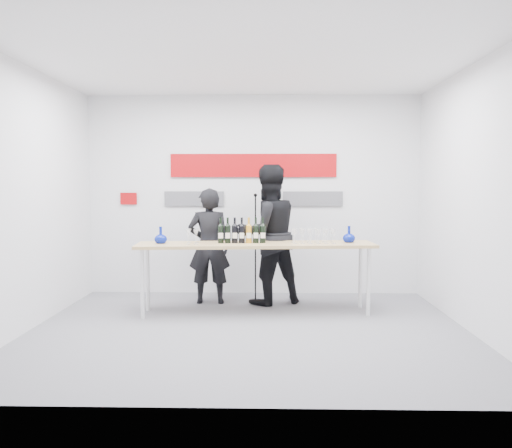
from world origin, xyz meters
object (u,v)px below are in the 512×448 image
mic_stand (255,269)px  tasting_table (256,249)px  presenter_right (268,235)px  presenter_left (209,246)px

mic_stand → tasting_table: bearing=-100.3°
presenter_right → mic_stand: (-0.17, 0.11, -0.50)m
tasting_table → presenter_right: presenter_right is taller
tasting_table → presenter_left: 0.86m
tasting_table → presenter_left: (-0.67, 0.55, -0.04)m
tasting_table → mic_stand: mic_stand is taller
tasting_table → mic_stand: 0.76m
tasting_table → presenter_right: 0.58m
presenter_right → tasting_table: bearing=49.5°
presenter_right → mic_stand: bearing=-56.8°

